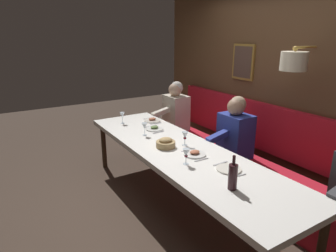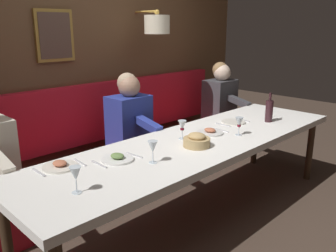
% 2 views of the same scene
% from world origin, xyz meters
% --- Properties ---
extents(ground_plane, '(12.00, 12.00, 0.00)m').
position_xyz_m(ground_plane, '(0.00, 0.00, 0.00)').
color(ground_plane, '#423328').
extents(dining_table, '(0.90, 3.27, 0.74)m').
position_xyz_m(dining_table, '(0.00, 0.00, 0.68)').
color(dining_table, white).
rests_on(dining_table, ground_plane).
extents(banquette_bench, '(0.52, 3.47, 0.45)m').
position_xyz_m(banquette_bench, '(0.89, 0.00, 0.23)').
color(banquette_bench, red).
rests_on(banquette_bench, ground_plane).
extents(back_wall_panel, '(0.59, 4.67, 2.90)m').
position_xyz_m(back_wall_panel, '(1.46, -0.00, 1.36)').
color(back_wall_panel, brown).
rests_on(back_wall_panel, ground_plane).
extents(diner_near, '(0.60, 0.40, 0.79)m').
position_xyz_m(diner_near, '(0.88, 0.04, 0.82)').
color(diner_near, '#283893').
rests_on(diner_near, banquette_bench).
extents(diner_middle, '(0.60, 0.40, 0.79)m').
position_xyz_m(diner_middle, '(0.88, 1.43, 0.82)').
color(diner_middle, beige).
rests_on(diner_middle, banquette_bench).
extents(place_setting_0, '(0.24, 0.32, 0.01)m').
position_xyz_m(place_setting_0, '(0.11, -0.68, 0.75)').
color(place_setting_0, silver).
rests_on(place_setting_0, dining_table).
extents(place_setting_1, '(0.24, 0.31, 0.05)m').
position_xyz_m(place_setting_1, '(0.12, 0.78, 0.75)').
color(place_setting_1, white).
rests_on(place_setting_1, dining_table).
extents(place_setting_2, '(0.24, 0.31, 0.05)m').
position_xyz_m(place_setting_2, '(0.05, -0.22, 0.75)').
color(place_setting_2, silver).
rests_on(place_setting_2, dining_table).
extents(place_setting_3, '(0.24, 0.31, 0.05)m').
position_xyz_m(place_setting_3, '(0.28, 1.15, 0.75)').
color(place_setting_3, silver).
rests_on(place_setting_3, dining_table).
extents(wine_glass_0, '(0.07, 0.07, 0.16)m').
position_xyz_m(wine_glass_0, '(-0.11, 0.63, 0.86)').
color(wine_glass_0, silver).
rests_on(wine_glass_0, dining_table).
extents(wine_glass_1, '(0.07, 0.07, 0.16)m').
position_xyz_m(wine_glass_1, '(-0.14, 1.27, 0.86)').
color(wine_glass_1, silver).
rests_on(wine_glass_1, dining_table).
extents(wine_glass_2, '(0.07, 0.07, 0.16)m').
position_xyz_m(wine_glass_2, '(-0.16, -0.36, 0.86)').
color(wine_glass_2, silver).
rests_on(wine_glass_2, dining_table).
extents(wine_glass_3, '(0.07, 0.07, 0.16)m').
position_xyz_m(wine_glass_3, '(0.13, 0.07, 0.86)').
color(wine_glass_3, silver).
rests_on(wine_glass_3, dining_table).
extents(wine_bottle, '(0.08, 0.08, 0.30)m').
position_xyz_m(wine_bottle, '(-0.12, -0.97, 0.86)').
color(wine_bottle, '#33191E').
rests_on(wine_bottle, dining_table).
extents(bread_bowl, '(0.22, 0.22, 0.12)m').
position_xyz_m(bread_bowl, '(-0.10, 0.14, 0.79)').
color(bread_bowl, tan).
rests_on(bread_bowl, dining_table).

